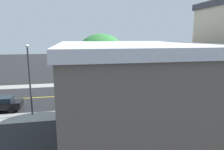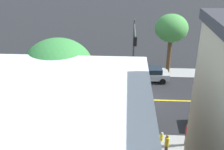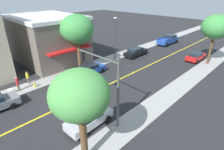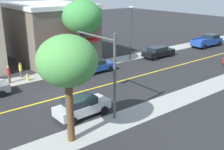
# 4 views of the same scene
# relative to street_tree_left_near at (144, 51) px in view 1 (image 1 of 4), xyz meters

# --- Properties ---
(ground_plane) EXTENTS (140.00, 140.00, 0.00)m
(ground_plane) POSITION_rel_street_tree_left_near_xyz_m (-6.65, 2.82, -5.17)
(ground_plane) COLOR #262628
(sidewalk_left) EXTENTS (2.50, 126.00, 0.01)m
(sidewalk_left) POSITION_rel_street_tree_left_near_xyz_m (-13.21, 2.82, -5.17)
(sidewalk_left) COLOR #9E9E99
(sidewalk_left) RESTS_ON ground
(sidewalk_right) EXTENTS (2.50, 126.00, 0.01)m
(sidewalk_right) POSITION_rel_street_tree_left_near_xyz_m (-0.09, 2.82, -5.17)
(sidewalk_right) COLOR #9E9E99
(sidewalk_right) RESTS_ON ground
(road_centerline_stripe) EXTENTS (0.20, 126.00, 0.00)m
(road_centerline_stripe) POSITION_rel_street_tree_left_near_xyz_m (-6.65, 2.82, -5.17)
(road_centerline_stripe) COLOR yellow
(road_centerline_stripe) RESTS_ON ground
(tan_rowhouse) EXTENTS (12.94, 9.17, 7.17)m
(tan_rowhouse) POSITION_rel_street_tree_left_near_xyz_m (-20.05, 8.23, -1.57)
(tan_rowhouse) COLOR #665B51
(tan_rowhouse) RESTS_ON ground
(street_tree_left_near) EXTENTS (3.61, 3.61, 6.77)m
(street_tree_left_near) POSITION_rel_street_tree_left_near_xyz_m (0.00, 0.00, 0.00)
(street_tree_left_near) COLOR brown
(street_tree_left_near) RESTS_ON ground
(street_tree_left_far) EXTENTS (4.61, 4.61, 7.88)m
(street_tree_left_far) POSITION_rel_street_tree_left_near_xyz_m (-13.16, 9.24, 0.70)
(street_tree_left_far) COLOR brown
(street_tree_left_far) RESTS_ON ground
(fire_hydrant) EXTENTS (0.44, 0.24, 0.73)m
(fire_hydrant) POSITION_rel_street_tree_left_near_xyz_m (-12.63, 2.08, -4.81)
(fire_hydrant) COLOR yellow
(fire_hydrant) RESTS_ON ground
(parking_meter) EXTENTS (0.12, 0.18, 1.33)m
(parking_meter) POSITION_rel_street_tree_left_near_xyz_m (-12.47, 6.40, -4.29)
(parking_meter) COLOR #4C4C51
(parking_meter) RESTS_ON ground
(traffic_light_mast) EXTENTS (4.90, 0.32, 6.31)m
(traffic_light_mast) POSITION_rel_street_tree_left_near_xyz_m (-2.19, 4.06, -0.98)
(traffic_light_mast) COLOR #474C47
(traffic_light_mast) RESTS_ON ground
(street_lamp) EXTENTS (0.70, 0.36, 6.87)m
(street_lamp) POSITION_rel_street_tree_left_near_xyz_m (-12.54, 16.08, -0.96)
(street_lamp) COLOR #38383D
(street_lamp) RESTS_ON ground
(blue_sedan_left_curb) EXTENTS (2.11, 4.45, 1.45)m
(blue_sedan_left_curb) POSITION_rel_street_tree_left_near_xyz_m (-10.66, 9.09, -4.40)
(blue_sedan_left_curb) COLOR #1E429E
(blue_sedan_left_curb) RESTS_ON ground
(grey_sedan_left_curb) EXTENTS (2.20, 4.79, 1.55)m
(grey_sedan_left_curb) POSITION_rel_street_tree_left_near_xyz_m (-10.72, -2.95, -4.36)
(grey_sedan_left_curb) COLOR slate
(grey_sedan_left_curb) RESTS_ON ground
(silver_sedan_right_curb) EXTENTS (2.06, 4.30, 1.53)m
(silver_sedan_right_curb) POSITION_rel_street_tree_left_near_xyz_m (-2.46, 2.32, -4.37)
(silver_sedan_right_curb) COLOR #B7BABF
(silver_sedan_right_curb) RESTS_ON ground
(pedestrian_red_shirt) EXTENTS (0.31, 0.31, 1.80)m
(pedestrian_red_shirt) POSITION_rel_street_tree_left_near_xyz_m (-13.05, 0.36, -4.20)
(pedestrian_red_shirt) COLOR brown
(pedestrian_red_shirt) RESTS_ON ground
(pedestrian_yellow_shirt) EXTENTS (0.31, 0.31, 1.61)m
(pedestrian_yellow_shirt) POSITION_rel_street_tree_left_near_xyz_m (-14.10, 1.93, -4.31)
(pedestrian_yellow_shirt) COLOR brown
(pedestrian_yellow_shirt) RESTS_ON ground
(small_dog) EXTENTS (0.75, 0.66, 0.61)m
(small_dog) POSITION_rel_street_tree_left_near_xyz_m (-13.17, -0.47, -4.77)
(small_dog) COLOR silver
(small_dog) RESTS_ON ground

